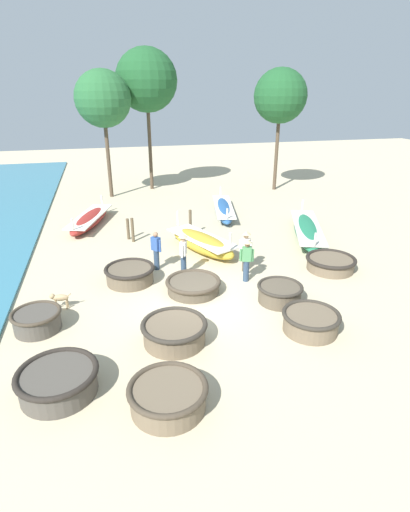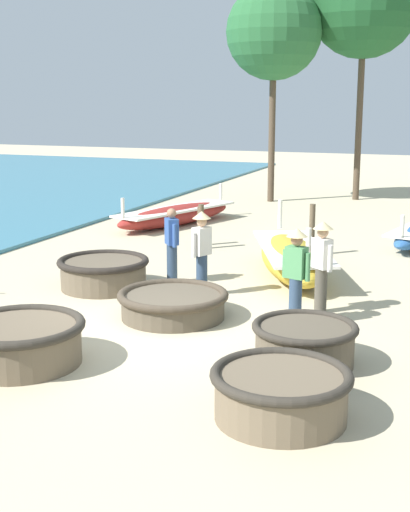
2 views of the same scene
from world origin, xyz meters
The scene contains 25 objects.
ground_plane centered at (0.00, 0.00, 0.00)m, with size 80.00×80.00×0.00m, color #C6B793.
coracle_center centered at (2.82, -2.42, 0.34)m, with size 1.72×1.72×0.62m.
coracle_front_left centered at (-1.77, -4.46, 0.34)m, with size 1.83×1.83×0.62m.
coracle_tilted centered at (5.69, 1.35, 0.30)m, with size 1.96×1.96×0.54m.
coracle_far_right centered at (-5.03, -0.36, 0.34)m, with size 1.45×1.45×0.62m.
coracle_weathered centered at (2.67, -0.54, 0.33)m, with size 1.54×1.54×0.62m.
coracle_upturned centered at (-4.19, -3.34, 0.35)m, with size 1.92×1.92×0.65m.
coracle_front_right centered at (0.00, 0.85, 0.26)m, with size 1.96×1.96×0.48m.
coracle_nearest centered at (-2.11, 2.19, 0.34)m, with size 1.86×1.86×0.62m.
coracle_beside_post centered at (-1.18, -1.98, 0.35)m, with size 1.89×1.89×0.65m.
long_boat_red_hull centered at (3.77, 9.70, 0.30)m, with size 2.06×5.38×1.03m.
long_boat_green_hull centered at (-3.64, 9.52, 0.31)m, with size 2.54×4.94×1.07m.
long_boat_white_hull centered at (6.62, 5.11, 0.33)m, with size 3.21×5.86×1.12m.
long_boat_blue_hull centered at (1.22, 4.51, 0.40)m, with size 2.73×4.26×1.40m.
fisherman_hauling centered at (2.10, 1.23, 0.96)m, with size 0.51×0.36×1.67m.
fisherman_crouching centered at (-0.04, 2.37, 0.96)m, with size 0.36×0.49×1.67m.
fisherman_standing_left centered at (-0.98, 3.09, 0.84)m, with size 0.38×0.43×1.57m.
fisherman_standing_right centered at (2.36, 2.08, 0.96)m, with size 0.43×0.39×1.67m.
dog centered at (-4.48, 0.80, 0.37)m, with size 0.68×0.26×0.55m.
mooring_post_inland centered at (-1.63, 6.48, 0.58)m, with size 0.14×0.14×1.15m, color brown.
mooring_post_mid_beach centered at (-1.82, 6.88, 0.51)m, with size 0.14×0.14×1.01m, color brown.
mooring_post_shoreline centered at (1.18, 6.71, 0.64)m, with size 0.14×0.14×1.28m, color brown.
tree_right_mid centered at (-2.30, 15.47, 6.08)m, with size 3.43×3.43×7.82m.
tree_leftmost centered at (9.07, 14.73, 6.21)m, with size 3.50×3.50×7.99m.
tree_center centered at (0.60, 17.07, 7.16)m, with size 4.04×4.04×9.20m.
Camera 1 is at (-2.69, -11.44, 6.66)m, focal length 28.00 mm.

